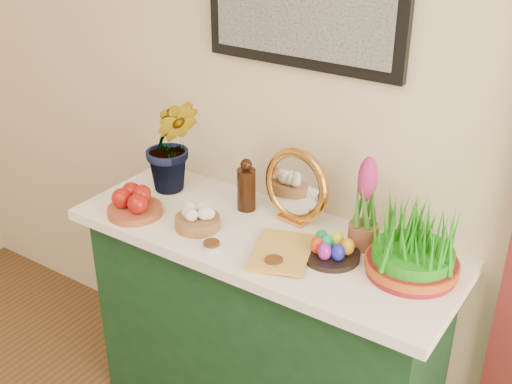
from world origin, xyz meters
TOP-DOWN VIEW (x-y plane):
  - sideboard at (0.02, 2.00)m, footprint 1.30×0.45m
  - tablecloth at (0.02, 2.00)m, footprint 1.40×0.55m
  - hyacinth_green at (-0.45, 2.09)m, footprint 0.33×0.32m
  - apple_bowl at (-0.44, 1.85)m, footprint 0.24×0.24m
  - garlic_basket at (-0.19, 1.90)m, footprint 0.20×0.20m
  - vinegar_cruet at (-0.13, 2.11)m, footprint 0.07×0.07m
  - mirror at (0.07, 2.14)m, footprint 0.28×0.10m
  - book at (0.07, 1.88)m, footprint 0.24×0.29m
  - spice_dish_left at (-0.06, 1.81)m, footprint 0.07×0.07m
  - spice_dish_right at (0.17, 1.84)m, footprint 0.07×0.07m
  - egg_plate at (0.30, 1.99)m, footprint 0.21×0.21m
  - hyacinth_pink at (0.35, 2.12)m, footprint 0.10×0.10m
  - wheatgrass_sabzeh at (0.55, 2.05)m, footprint 0.29×0.29m

SIDE VIEW (x-z plane):
  - sideboard at x=0.02m, z-range 0.00..0.85m
  - tablecloth at x=0.02m, z-range 0.85..0.89m
  - spice_dish_left at x=-0.06m, z-range 0.89..0.92m
  - spice_dish_right at x=0.17m, z-range 0.89..0.92m
  - book at x=0.07m, z-range 0.89..0.92m
  - egg_plate at x=0.30m, z-range 0.88..0.96m
  - garlic_basket at x=-0.19m, z-range 0.88..0.97m
  - apple_bowl at x=-0.44m, z-range 0.88..0.98m
  - vinegar_cruet at x=-0.13m, z-range 0.88..1.08m
  - wheatgrass_sabzeh at x=0.55m, z-range 0.88..1.12m
  - mirror at x=0.07m, z-range 0.88..1.16m
  - hyacinth_pink at x=0.35m, z-range 0.87..1.20m
  - hyacinth_green at x=-0.45m, z-range 0.89..1.40m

